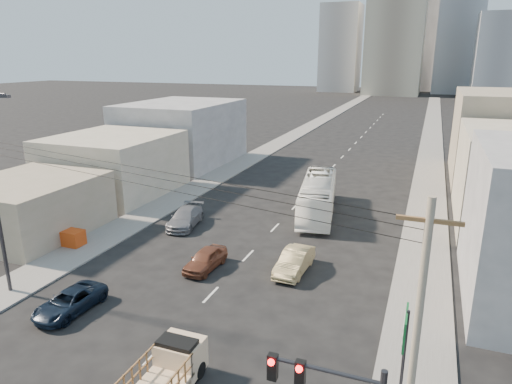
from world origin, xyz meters
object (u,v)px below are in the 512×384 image
Objects in this scene: sedan_grey at (185,218)px; green_sign at (404,341)px; navy_pickup at (70,302)px; utility_pole at (415,348)px; city_bus at (318,196)px; flatbed_pickup at (167,368)px; sedan_brown at (205,259)px; crate_stack at (71,238)px; sedan_tan at (294,261)px.

green_sign is (18.34, -16.21, 3.01)m from sedan_grey.
utility_pole reaches higher than navy_pickup.
city_bus is 27.58m from utility_pole.
flatbed_pickup is 24.80m from city_bus.
sedan_brown is 2.22× the size of crate_stack.
flatbed_pickup reaches higher than navy_pickup.
navy_pickup is 1.10× the size of sedan_brown.
crate_stack is at bearing 144.07° from flatbed_pickup.
flatbed_pickup is at bearing -100.72° from city_bus.
city_bus reaches higher than sedan_tan.
sedan_brown is 18.58m from utility_pole.
city_bus is at bearing 75.71° from sedan_brown.
navy_pickup is 0.87× the size of sedan_grey.
navy_pickup is 14.20m from sedan_grey.
crate_stack is (-6.52, 7.33, 0.08)m from navy_pickup.
sedan_grey is 1.01× the size of green_sign.
city_bus is (8.91, 21.27, 1.05)m from navy_pickup.
green_sign is at bearing -51.57° from sedan_grey.
city_bus is at bearing 88.91° from flatbed_pickup.
city_bus is (0.47, 24.79, 0.56)m from flatbed_pickup.
green_sign is (9.20, 1.48, 2.65)m from flatbed_pickup.
sedan_tan is at bearing 119.27° from utility_pole.
sedan_grey is (-9.61, -7.09, -0.92)m from city_bus.
utility_pole is at bearing -82.33° from green_sign.
utility_pole is at bearing -58.40° from sedan_tan.
sedan_grey is at bearing 157.97° from sedan_tan.
sedan_brown is (4.58, 7.53, 0.07)m from navy_pickup.
sedan_grey is (-9.14, 17.69, -0.36)m from flatbed_pickup.
flatbed_pickup is at bearing -19.96° from navy_pickup.
flatbed_pickup is 12.85m from sedan_tan.
sedan_tan is at bearing 123.23° from green_sign.
navy_pickup is 0.97× the size of sedan_tan.
utility_pole reaches higher than sedan_grey.
navy_pickup is 23.09m from city_bus.
city_bus is at bearing 69.92° from navy_pickup.
sedan_brown is at bearing -161.27° from sedan_tan.
city_bus is 2.35× the size of sedan_grey.
green_sign reaches higher than city_bus.
utility_pole is (7.70, -13.74, 4.44)m from sedan_tan.
green_sign reaches higher than crate_stack.
crate_stack reaches higher than navy_pickup.
sedan_grey is at bearing 95.50° from navy_pickup.
utility_pole is 27.59m from crate_stack.
navy_pickup is 8.81m from sedan_brown.
navy_pickup is at bearing -135.81° from sedan_tan.
sedan_tan is 12.06m from sedan_grey.
sedan_grey is at bearing 131.68° from sedan_brown.
crate_stack is at bearing -140.45° from sedan_grey.
green_sign is (8.73, -23.31, 2.09)m from city_bus.
sedan_grey is 8.99m from crate_stack.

